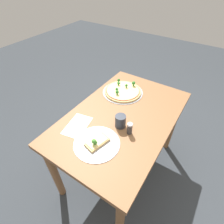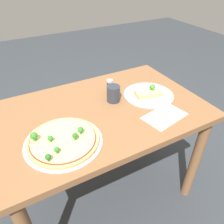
% 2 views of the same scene
% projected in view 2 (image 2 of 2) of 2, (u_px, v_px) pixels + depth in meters
% --- Properties ---
extents(ground_plane, '(8.00, 8.00, 0.00)m').
position_uv_depth(ground_plane, '(104.00, 189.00, 1.62)').
color(ground_plane, '#33383D').
extents(dining_table, '(1.15, 0.73, 0.73)m').
position_uv_depth(dining_table, '(101.00, 125.00, 1.26)').
color(dining_table, brown).
rests_on(dining_table, ground_plane).
extents(pizza_tray_whole, '(0.36, 0.36, 0.07)m').
position_uv_depth(pizza_tray_whole, '(63.00, 140.00, 0.98)').
color(pizza_tray_whole, '#A3A3A8').
rests_on(pizza_tray_whole, dining_table).
extents(pizza_tray_slice, '(0.30, 0.30, 0.07)m').
position_uv_depth(pizza_tray_slice, '(148.00, 93.00, 1.32)').
color(pizza_tray_slice, '#A3A3A8').
rests_on(pizza_tray_slice, dining_table).
extents(drinking_cup, '(0.08, 0.08, 0.10)m').
position_uv_depth(drinking_cup, '(113.00, 94.00, 1.24)').
color(drinking_cup, '#2D333D').
rests_on(drinking_cup, dining_table).
extents(condiment_shaker, '(0.04, 0.04, 0.09)m').
position_uv_depth(condiment_shaker, '(110.00, 87.00, 1.31)').
color(condiment_shaker, '#333338').
rests_on(condiment_shaker, dining_table).
extents(paper_menu, '(0.25, 0.18, 0.00)m').
position_uv_depth(paper_menu, '(165.00, 116.00, 1.15)').
color(paper_menu, white).
rests_on(paper_menu, dining_table).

